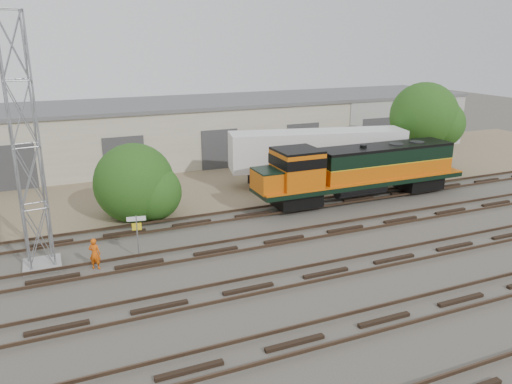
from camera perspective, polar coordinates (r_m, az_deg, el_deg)
name	(u,v)px	position (r m, az deg, el deg)	size (l,w,h in m)	color
ground	(297,251)	(26.72, 4.65, -6.70)	(140.00, 140.00, 0.00)	#47423A
dirt_strip	(209,180)	(39.80, -5.42, 1.41)	(80.00, 16.00, 0.02)	#726047
tracks	(326,273)	(24.33, 7.98, -9.13)	(80.00, 20.40, 0.28)	black
warehouse	(181,130)	(46.70, -8.51, 6.99)	(58.40, 10.40, 5.30)	beige
locomotive	(358,170)	(34.77, 11.63, 2.50)	(15.64, 2.74, 3.76)	black
signal_tower	(27,151)	(25.30, -24.75, 4.29)	(1.77, 1.77, 11.98)	gray
sign_post	(137,229)	(25.84, -13.45, -4.11)	(0.94, 0.21, 2.31)	gray
worker	(95,254)	(25.59, -17.95, -6.72)	(0.58, 0.38, 1.58)	#E7580C
semi_trailer	(322,151)	(38.34, 7.53, 4.70)	(13.64, 5.50, 4.11)	white
dumpster_blue	(407,143)	(51.98, 16.86, 5.34)	(1.60, 1.50, 1.50)	navy
dumpster_red	(433,139)	(55.43, 19.56, 5.74)	(1.50, 1.40, 1.40)	maroon
tree_mid	(139,185)	(31.67, -13.20, 0.73)	(5.22, 4.97, 4.97)	#382619
tree_east	(428,118)	(43.39, 19.07, 7.98)	(5.77, 5.50, 7.42)	#382619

